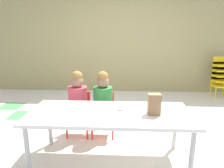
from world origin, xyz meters
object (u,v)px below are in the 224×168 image
Objects in this scene: paper_plate_near_edge at (122,110)px; paper_plate_center_table at (76,114)px; donut_powdered_on_plate at (122,108)px; seated_child_middle_seat at (103,98)px; kid_chair_yellow_stack at (220,75)px; paper_bag_brown at (154,104)px; craft_table at (110,116)px; seated_child_near_camera at (78,98)px.

paper_plate_center_table is (-0.47, -0.15, 0.00)m from paper_plate_near_edge.
donut_powdered_on_plate is at bearing 0.00° from paper_plate_near_edge.
paper_plate_near_edge and paper_plate_center_table have the same top height.
paper_plate_center_table is 1.71× the size of donut_powdered_on_plate.
seated_child_middle_seat reaches higher than kid_chair_yellow_stack.
paper_bag_brown is at bearing 3.96° from paper_plate_center_table.
craft_table is 1.89× the size of kid_chair_yellow_stack.
paper_bag_brown is 2.08× the size of donut_powdered_on_plate.
seated_child_middle_seat reaches higher than paper_bag_brown.
seated_child_near_camera is 0.81m from paper_plate_near_edge.
seated_child_near_camera reaches higher than craft_table.
kid_chair_yellow_stack is at bearing 35.54° from seated_child_near_camera.
seated_child_near_camera is 8.69× the size of donut_powdered_on_plate.
paper_bag_brown is 0.36m from paper_plate_near_edge.
craft_table is 0.61m from seated_child_middle_seat.
seated_child_near_camera reaches higher than paper_plate_near_edge.
seated_child_near_camera is at bearing -144.46° from kid_chair_yellow_stack.
craft_table is 0.15m from paper_plate_near_edge.
seated_child_near_camera is at bearing 145.86° from paper_bag_brown.
seated_child_near_camera reaches higher than paper_plate_center_table.
paper_bag_brown reaches higher than paper_plate_near_edge.
paper_bag_brown is at bearing -16.21° from paper_plate_near_edge.
paper_plate_center_table is at bearing -162.17° from paper_plate_near_edge.
donut_powdered_on_plate is at bearing -41.65° from seated_child_near_camera.
seated_child_middle_seat is 4.17× the size of paper_bag_brown.
paper_bag_brown is (0.59, -0.64, 0.14)m from seated_child_middle_seat.
craft_table is 7.90× the size of paper_bag_brown.
seated_child_middle_seat reaches higher than craft_table.
paper_plate_center_table is 0.50m from donut_powdered_on_plate.
paper_plate_center_table is at bearing -164.74° from craft_table.
donut_powdered_on_plate is (0.26, -0.54, 0.05)m from seated_child_middle_seat.
paper_plate_near_edge is 0.50m from paper_plate_center_table.
seated_child_middle_seat is at bearing 115.65° from donut_powdered_on_plate.
seated_child_middle_seat reaches higher than paper_plate_center_table.
paper_plate_near_edge reaches higher than craft_table.
donut_powdered_on_plate is at bearing 17.83° from paper_plate_center_table.
seated_child_near_camera is 1.14m from paper_bag_brown.
craft_table is 3.57m from kid_chair_yellow_stack.
paper_bag_brown is at bearing -47.13° from seated_child_middle_seat.
craft_table is 1.89× the size of seated_child_middle_seat.
seated_child_near_camera is 0.71m from paper_plate_center_table.
seated_child_near_camera is 1.00× the size of kid_chair_yellow_stack.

